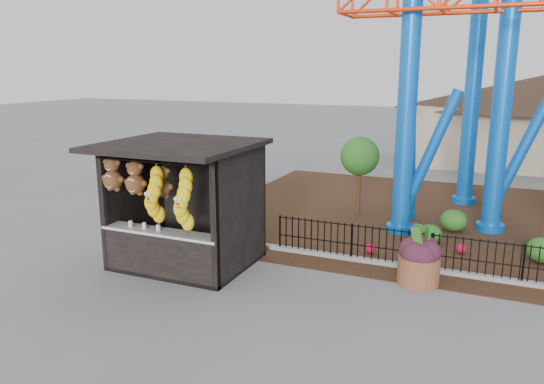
% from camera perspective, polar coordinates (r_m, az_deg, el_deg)
% --- Properties ---
extents(ground, '(120.00, 120.00, 0.00)m').
position_cam_1_polar(ground, '(11.57, 0.59, -11.63)').
color(ground, slate).
rests_on(ground, ground).
extents(mulch_bed, '(18.00, 12.00, 0.02)m').
position_cam_1_polar(mulch_bed, '(18.33, 22.43, -3.18)').
color(mulch_bed, '#331E11').
rests_on(mulch_bed, ground).
extents(curb, '(18.00, 0.18, 0.12)m').
position_cam_1_polar(curb, '(13.55, 21.83, -8.54)').
color(curb, gray).
rests_on(curb, ground).
extents(prize_booth, '(3.50, 3.40, 3.12)m').
position_cam_1_polar(prize_booth, '(13.15, -9.99, -1.61)').
color(prize_booth, black).
rests_on(prize_booth, ground).
extents(picket_fence, '(12.20, 0.06, 1.00)m').
position_cam_1_polar(picket_fence, '(13.42, 25.85, -7.12)').
color(picket_fence, black).
rests_on(picket_fence, ground).
extents(terracotta_planter, '(1.15, 1.15, 0.66)m').
position_cam_1_polar(terracotta_planter, '(12.78, 15.47, -8.05)').
color(terracotta_planter, brown).
rests_on(terracotta_planter, ground).
extents(planter_foliage, '(0.70, 0.70, 0.64)m').
position_cam_1_polar(planter_foliage, '(12.57, 15.65, -5.28)').
color(planter_foliage, '#371623').
rests_on(planter_foliage, terracotta_planter).
extents(potted_plant, '(0.93, 0.87, 0.83)m').
position_cam_1_polar(potted_plant, '(13.25, 15.19, -6.89)').
color(potted_plant, '#1D5117').
rests_on(potted_plant, ground).
extents(landscaping, '(8.39, 3.58, 0.65)m').
position_cam_1_polar(landscaping, '(15.93, 25.24, -4.73)').
color(landscaping, '#265C1B').
rests_on(landscaping, mulch_bed).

